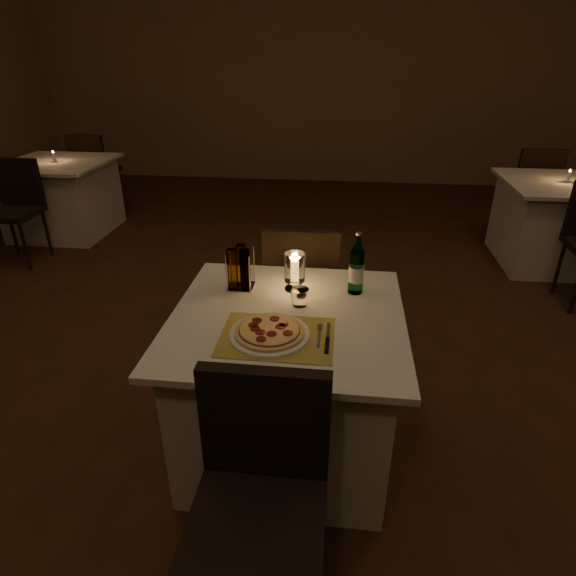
# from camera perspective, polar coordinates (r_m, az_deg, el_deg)

# --- Properties ---
(floor) EXTENTS (8.00, 10.00, 0.02)m
(floor) POSITION_cam_1_polar(r_m,az_deg,el_deg) (2.73, -1.95, -14.04)
(floor) COLOR #412414
(floor) RESTS_ON ground
(wall_back) EXTENTS (8.00, 0.02, 3.00)m
(wall_back) POSITION_cam_1_polar(r_m,az_deg,el_deg) (7.06, 4.46, 24.49)
(wall_back) COLOR #8A7150
(wall_back) RESTS_ON ground
(main_table) EXTENTS (1.00, 1.00, 0.74)m
(main_table) POSITION_cam_1_polar(r_m,az_deg,el_deg) (2.27, -0.06, -11.23)
(main_table) COLOR silver
(main_table) RESTS_ON ground
(chair_near) EXTENTS (0.42, 0.42, 0.90)m
(chair_near) POSITION_cam_1_polar(r_m,az_deg,el_deg) (1.64, -3.26, -21.73)
(chair_near) COLOR black
(chair_near) RESTS_ON ground
(chair_far) EXTENTS (0.42, 0.42, 0.90)m
(chair_far) POSITION_cam_1_polar(r_m,az_deg,el_deg) (2.79, 1.68, 0.68)
(chair_far) COLOR black
(chair_far) RESTS_ON ground
(placemat) EXTENTS (0.45, 0.34, 0.00)m
(placemat) POSITION_cam_1_polar(r_m,az_deg,el_deg) (1.92, -1.30, -5.80)
(placemat) COLOR #B29B3E
(placemat) RESTS_ON main_table
(plate) EXTENTS (0.32, 0.32, 0.01)m
(plate) POSITION_cam_1_polar(r_m,az_deg,el_deg) (1.92, -2.20, -5.52)
(plate) COLOR white
(plate) RESTS_ON placemat
(pizza) EXTENTS (0.28, 0.28, 0.02)m
(pizza) POSITION_cam_1_polar(r_m,az_deg,el_deg) (1.91, -2.21, -5.10)
(pizza) COLOR #D8B77F
(pizza) RESTS_ON plate
(fork) EXTENTS (0.02, 0.18, 0.00)m
(fork) POSITION_cam_1_polar(r_m,az_deg,el_deg) (1.93, 3.71, -5.47)
(fork) COLOR silver
(fork) RESTS_ON placemat
(knife) EXTENTS (0.02, 0.22, 0.01)m
(knife) POSITION_cam_1_polar(r_m,az_deg,el_deg) (1.88, 4.68, -6.43)
(knife) COLOR black
(knife) RESTS_ON placemat
(tumbler) EXTENTS (0.08, 0.08, 0.08)m
(tumbler) POSITION_cam_1_polar(r_m,az_deg,el_deg) (2.12, 1.38, -1.10)
(tumbler) COLOR white
(tumbler) RESTS_ON main_table
(water_bottle) EXTENTS (0.07, 0.07, 0.30)m
(water_bottle) POSITION_cam_1_polar(r_m,az_deg,el_deg) (2.23, 8.12, 2.25)
(water_bottle) COLOR #5CAB6F
(water_bottle) RESTS_ON main_table
(hurricane_candle) EXTENTS (0.10, 0.10, 0.18)m
(hurricane_candle) POSITION_cam_1_polar(r_m,az_deg,el_deg) (2.24, 0.81, 2.30)
(hurricane_candle) COLOR white
(hurricane_candle) RESTS_ON main_table
(cruet_caddy) EXTENTS (0.12, 0.12, 0.21)m
(cruet_caddy) POSITION_cam_1_polar(r_m,az_deg,el_deg) (2.26, -5.73, 2.21)
(cruet_caddy) COLOR white
(cruet_caddy) RESTS_ON main_table
(neighbor_table_left) EXTENTS (1.00, 1.00, 0.74)m
(neighbor_table_left) POSITION_cam_1_polar(r_m,az_deg,el_deg) (5.56, -25.15, 9.70)
(neighbor_table_left) COLOR silver
(neighbor_table_left) RESTS_ON ground
(neighbor_chair_la) EXTENTS (0.42, 0.42, 0.90)m
(neighbor_chair_la) POSITION_cam_1_polar(r_m,az_deg,el_deg) (4.95, -29.59, 9.00)
(neighbor_chair_la) COLOR black
(neighbor_chair_la) RESTS_ON ground
(neighbor_chair_lb) EXTENTS (0.42, 0.42, 0.90)m
(neighbor_chair_lb) POSITION_cam_1_polar(r_m,az_deg,el_deg) (6.12, -22.15, 13.34)
(neighbor_chair_lb) COLOR black
(neighbor_chair_lb) RESTS_ON ground
(neighbor_candle_left) EXTENTS (0.03, 0.03, 0.11)m
(neighbor_candle_left) POSITION_cam_1_polar(r_m,az_deg,el_deg) (5.47, -26.00, 13.82)
(neighbor_candle_left) COLOR white
(neighbor_candle_left) RESTS_ON neighbor_table_left
(neighbor_table_right) EXTENTS (1.00, 1.00, 0.74)m
(neighbor_table_right) POSITION_cam_1_polar(r_m,az_deg,el_deg) (4.89, 29.19, 6.72)
(neighbor_table_right) COLOR silver
(neighbor_table_right) RESTS_ON ground
(neighbor_chair_rb) EXTENTS (0.42, 0.42, 0.90)m
(neighbor_chair_rb) POSITION_cam_1_polar(r_m,az_deg,el_deg) (5.49, 27.10, 11.01)
(neighbor_chair_rb) COLOR black
(neighbor_chair_rb) RESTS_ON ground
(neighbor_candle_right) EXTENTS (0.03, 0.03, 0.11)m
(neighbor_candle_right) POSITION_cam_1_polar(r_m,az_deg,el_deg) (4.79, 30.30, 11.34)
(neighbor_candle_right) COLOR white
(neighbor_candle_right) RESTS_ON neighbor_table_right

